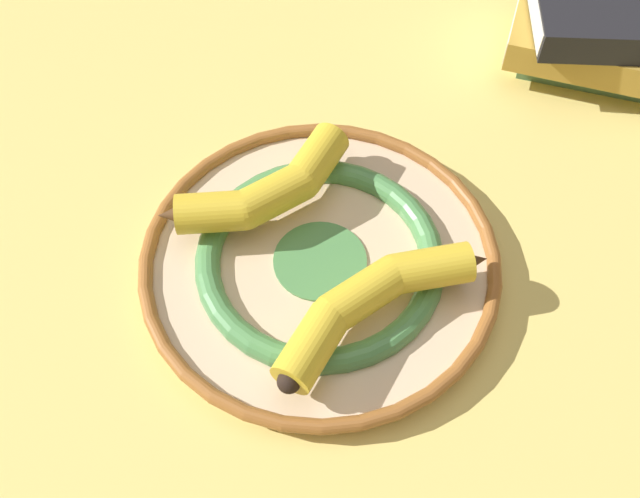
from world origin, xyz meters
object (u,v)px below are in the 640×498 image
banana_b (265,191)px  book_stack (608,31)px  banana_a (373,299)px  decorative_bowl (320,262)px

banana_b → book_stack: bearing=-2.1°
banana_a → banana_b: (-0.01, 0.15, 0.00)m
banana_a → book_stack: bearing=-164.7°
book_stack → banana_b: bearing=40.5°
decorative_bowl → banana_b: 0.08m
banana_b → banana_a: bearing=-83.7°
banana_a → book_stack: 0.42m
banana_a → banana_b: 0.15m
banana_a → book_stack: book_stack is taller
banana_b → book_stack: book_stack is taller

